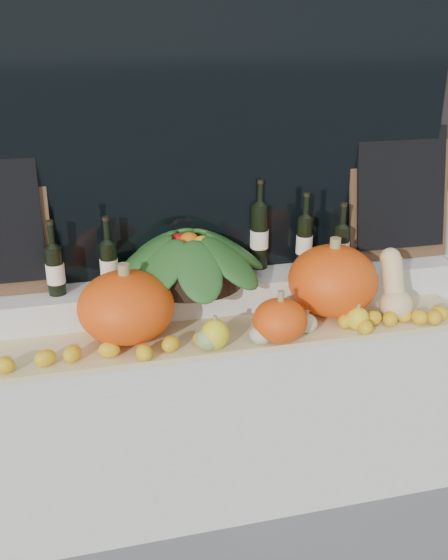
{
  "coord_description": "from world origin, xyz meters",
  "views": [
    {
      "loc": [
        -0.56,
        -0.83,
        2.1
      ],
      "look_at": [
        0.0,
        1.45,
        1.12
      ],
      "focal_mm": 40.0,
      "sensor_mm": 36.0,
      "label": 1
    }
  ],
  "objects_px": {
    "pumpkin_left": "(126,307)",
    "pumpkin_right": "(333,280)",
    "butternut_squash": "(394,290)",
    "wine_bottle_tall": "(259,236)",
    "produce_bowl": "(190,257)"
  },
  "relations": [
    {
      "from": "pumpkin_left",
      "to": "pumpkin_right",
      "type": "bearing_deg",
      "value": 2.15
    },
    {
      "from": "pumpkin_left",
      "to": "butternut_squash",
      "type": "xyz_separation_m",
      "value": [
        1.14,
        -0.06,
        -0.02
      ]
    },
    {
      "from": "pumpkin_left",
      "to": "butternut_squash",
      "type": "bearing_deg",
      "value": -2.91
    },
    {
      "from": "pumpkin_right",
      "to": "wine_bottle_tall",
      "type": "height_order",
      "value": "wine_bottle_tall"
    },
    {
      "from": "pumpkin_left",
      "to": "produce_bowl",
      "type": "relative_size",
      "value": 0.54
    },
    {
      "from": "pumpkin_right",
      "to": "butternut_squash",
      "type": "relative_size",
      "value": 1.34
    },
    {
      "from": "pumpkin_right",
      "to": "butternut_squash",
      "type": "xyz_separation_m",
      "value": [
        0.25,
        -0.09,
        -0.03
      ]
    },
    {
      "from": "pumpkin_left",
      "to": "produce_bowl",
      "type": "bearing_deg",
      "value": 35.87
    },
    {
      "from": "butternut_squash",
      "to": "produce_bowl",
      "type": "xyz_separation_m",
      "value": [
        -0.84,
        0.28,
        0.12
      ]
    },
    {
      "from": "pumpkin_right",
      "to": "produce_bowl",
      "type": "relative_size",
      "value": 0.54
    },
    {
      "from": "butternut_squash",
      "to": "pumpkin_left",
      "type": "bearing_deg",
      "value": 177.09
    },
    {
      "from": "produce_bowl",
      "to": "wine_bottle_tall",
      "type": "xyz_separation_m",
      "value": [
        0.34,
        0.09,
        0.04
      ]
    },
    {
      "from": "butternut_squash",
      "to": "produce_bowl",
      "type": "relative_size",
      "value": 0.41
    },
    {
      "from": "produce_bowl",
      "to": "wine_bottle_tall",
      "type": "bearing_deg",
      "value": 14.55
    },
    {
      "from": "pumpkin_right",
      "to": "wine_bottle_tall",
      "type": "bearing_deg",
      "value": 132.79
    }
  ]
}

